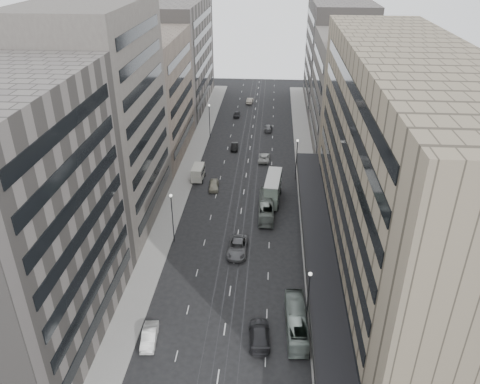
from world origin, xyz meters
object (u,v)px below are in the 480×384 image
(bus_near, at_px, (296,321))
(pedestrian, at_px, (326,340))
(sedan_1, at_px, (149,336))
(double_decker, at_px, (273,188))
(bus_far, at_px, (266,207))
(sedan_2, at_px, (237,247))
(panel_van, at_px, (198,172))

(bus_near, xyz_separation_m, pedestrian, (3.34, -2.52, -0.18))
(bus_near, xyz_separation_m, sedan_1, (-17.00, -3.06, -0.58))
(double_decker, bearing_deg, sedan_1, -106.96)
(bus_far, relative_size, pedestrian, 5.07)
(sedan_1, height_order, pedestrian, pedestrian)
(bus_far, bearing_deg, pedestrian, 103.42)
(bus_far, xyz_separation_m, sedan_1, (-12.79, -29.80, -0.66))
(sedan_1, bearing_deg, bus_far, 61.33)
(bus_near, bearing_deg, double_decker, -86.20)
(sedan_1, height_order, sedan_2, sedan_2)
(sedan_2, distance_m, pedestrian, 21.28)
(bus_far, height_order, sedan_2, bus_far)
(sedan_1, distance_m, sedan_2, 20.41)
(double_decker, distance_m, sedan_1, 37.26)
(bus_near, bearing_deg, sedan_1, 8.27)
(bus_far, height_order, sedan_1, bus_far)
(panel_van, xyz_separation_m, sedan_1, (0.70, -41.92, -0.81))
(pedestrian, bearing_deg, bus_far, -77.79)
(panel_van, bearing_deg, bus_near, -64.36)
(double_decker, xyz_separation_m, sedan_1, (-13.83, -34.55, -1.79))
(sedan_2, bearing_deg, bus_near, -60.22)
(double_decker, xyz_separation_m, panel_van, (-14.53, 7.37, -0.98))
(panel_van, relative_size, sedan_1, 0.99)
(double_decker, relative_size, panel_van, 1.93)
(double_decker, height_order, panel_van, double_decker)
(panel_van, xyz_separation_m, pedestrian, (21.04, -41.38, -0.42))
(panel_van, relative_size, sedan_2, 0.74)
(panel_van, bearing_deg, double_decker, -25.73)
(double_decker, relative_size, pedestrian, 4.37)
(double_decker, height_order, sedan_2, double_decker)
(bus_far, distance_m, double_decker, 4.99)
(bus_far, distance_m, panel_van, 18.13)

